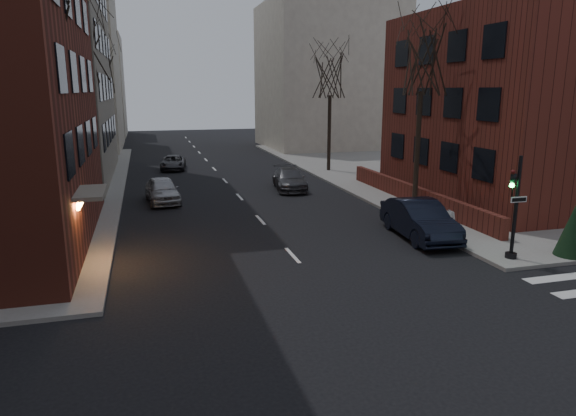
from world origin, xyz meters
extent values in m
cube|color=gray|center=(29.00, 30.00, 0.07)|extent=(44.00, 44.00, 0.15)
cube|color=#5C221A|center=(16.50, 19.00, 5.50)|extent=(12.00, 14.00, 11.00)
cube|color=#5C221A|center=(9.30, 19.00, 0.65)|extent=(0.35, 16.00, 1.00)
cube|color=beige|center=(-15.00, 55.00, 9.00)|extent=(14.00, 16.00, 18.00)
cube|color=beige|center=(15.00, 50.00, 8.00)|extent=(14.00, 14.00, 16.00)
cube|color=beige|center=(-13.00, 72.00, 7.00)|extent=(10.00, 12.00, 14.00)
cylinder|color=black|center=(8.00, 9.00, 2.15)|extent=(0.14, 0.14, 4.00)
cylinder|color=black|center=(8.00, 9.00, 0.25)|extent=(0.44, 0.44, 0.20)
imported|color=black|center=(7.75, 9.00, 3.00)|extent=(0.16, 0.20, 1.00)
sphere|color=#19FF4C|center=(7.68, 8.95, 3.05)|extent=(0.18, 0.18, 0.18)
cube|color=white|center=(8.00, 8.88, 2.50)|extent=(0.70, 0.03, 0.22)
cylinder|color=#2D231C|center=(-8.80, 14.00, 3.47)|extent=(0.28, 0.28, 6.65)
cylinder|color=#2D231C|center=(-8.80, 26.00, 3.65)|extent=(0.28, 0.28, 7.00)
cylinder|color=#2D231C|center=(-8.80, 40.00, 3.30)|extent=(0.28, 0.28, 6.30)
cylinder|color=#2D231C|center=(8.80, 18.00, 3.30)|extent=(0.28, 0.28, 6.30)
cylinder|color=#2D231C|center=(8.80, 32.00, 3.12)|extent=(0.28, 0.28, 5.95)
cylinder|color=black|center=(-8.20, 22.00, 3.15)|extent=(0.12, 0.12, 6.00)
sphere|color=#FFA54C|center=(-8.20, 22.00, 6.25)|extent=(0.36, 0.36, 0.36)
cylinder|color=black|center=(-8.20, 42.00, 3.15)|extent=(0.12, 0.12, 6.00)
sphere|color=#FFA54C|center=(-8.20, 42.00, 6.25)|extent=(0.36, 0.36, 0.36)
imported|color=black|center=(6.20, 12.90, 0.85)|extent=(2.19, 5.30, 1.71)
imported|color=#9D9EA2|center=(-4.68, 23.70, 0.74)|extent=(2.13, 4.50, 1.49)
imported|color=#3C3C41|center=(3.69, 25.59, 0.69)|extent=(2.54, 4.98, 1.39)
imported|color=#39383D|center=(-3.33, 36.63, 0.59)|extent=(2.40, 4.40, 1.17)
cube|color=silver|center=(8.09, 13.45, 0.58)|extent=(0.43, 0.57, 0.86)
cone|color=black|center=(10.50, 8.63, 1.23)|extent=(1.72, 1.72, 2.17)
camera|label=1|loc=(-5.48, -7.03, 6.56)|focal=32.00mm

